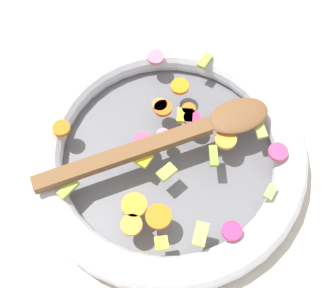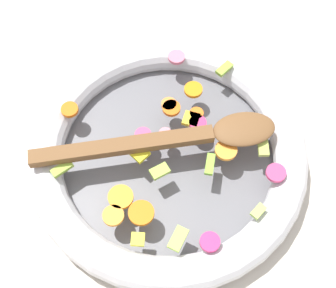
# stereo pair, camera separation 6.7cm
# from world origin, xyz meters

# --- Properties ---
(ground_plane) EXTENTS (4.00, 4.00, 0.00)m
(ground_plane) POSITION_xyz_m (0.00, 0.00, 0.00)
(ground_plane) COLOR beige
(skillet) EXTENTS (0.41, 0.41, 0.05)m
(skillet) POSITION_xyz_m (0.00, 0.00, 0.02)
(skillet) COLOR slate
(skillet) RESTS_ON ground_plane
(chopped_vegetables) EXTENTS (0.33, 0.32, 0.01)m
(chopped_vegetables) POSITION_xyz_m (0.02, -0.00, 0.05)
(chopped_vegetables) COLOR orange
(chopped_vegetables) RESTS_ON skillet
(wooden_spoon) EXTENTS (0.26, 0.29, 0.01)m
(wooden_spoon) POSITION_xyz_m (0.01, 0.01, 0.06)
(wooden_spoon) COLOR brown
(wooden_spoon) RESTS_ON chopped_vegetables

